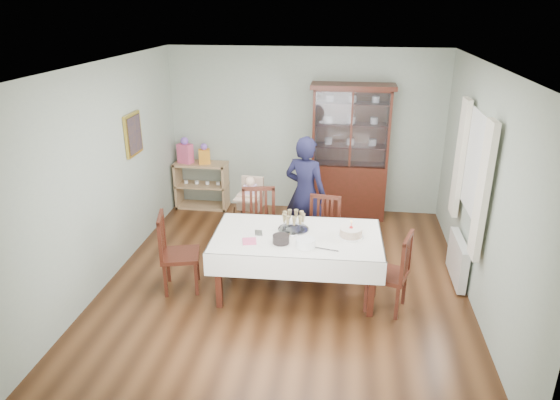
% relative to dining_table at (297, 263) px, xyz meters
% --- Properties ---
extents(floor, '(5.00, 5.00, 0.00)m').
position_rel_dining_table_xyz_m(floor, '(-0.16, 0.22, -0.38)').
color(floor, '#593319').
rests_on(floor, ground).
extents(room_shell, '(5.00, 5.00, 5.00)m').
position_rel_dining_table_xyz_m(room_shell, '(-0.16, 0.75, 1.32)').
color(room_shell, '#9EAA99').
rests_on(room_shell, floor).
extents(dining_table, '(2.03, 1.21, 0.76)m').
position_rel_dining_table_xyz_m(dining_table, '(0.00, 0.00, 0.00)').
color(dining_table, '#421710').
rests_on(dining_table, floor).
extents(china_cabinet, '(1.30, 0.48, 2.18)m').
position_rel_dining_table_xyz_m(china_cabinet, '(0.59, 2.48, 0.74)').
color(china_cabinet, '#421710').
rests_on(china_cabinet, floor).
extents(sideboard, '(0.90, 0.38, 0.80)m').
position_rel_dining_table_xyz_m(sideboard, '(-1.91, 2.50, 0.02)').
color(sideboard, tan).
rests_on(sideboard, floor).
extents(picture_frame, '(0.04, 0.48, 0.58)m').
position_rel_dining_table_xyz_m(picture_frame, '(-2.38, 1.02, 1.27)').
color(picture_frame, gold).
rests_on(picture_frame, room_shell).
extents(window, '(0.04, 1.02, 1.22)m').
position_rel_dining_table_xyz_m(window, '(2.06, 0.52, 1.17)').
color(window, white).
rests_on(window, room_shell).
extents(curtain_left, '(0.07, 0.30, 1.55)m').
position_rel_dining_table_xyz_m(curtain_left, '(2.00, -0.10, 1.07)').
color(curtain_left, silver).
rests_on(curtain_left, room_shell).
extents(curtain_right, '(0.07, 0.30, 1.55)m').
position_rel_dining_table_xyz_m(curtain_right, '(2.00, 1.14, 1.07)').
color(curtain_right, silver).
rests_on(curtain_right, room_shell).
extents(radiator, '(0.10, 0.80, 0.55)m').
position_rel_dining_table_xyz_m(radiator, '(2.00, 0.52, -0.08)').
color(radiator, white).
rests_on(radiator, floor).
extents(chair_far_left, '(0.55, 0.55, 1.04)m').
position_rel_dining_table_xyz_m(chair_far_left, '(-0.57, 0.64, -0.08)').
color(chair_far_left, '#421710').
rests_on(chair_far_left, floor).
extents(chair_far_right, '(0.48, 0.48, 0.97)m').
position_rel_dining_table_xyz_m(chair_far_right, '(0.27, 0.64, -0.10)').
color(chair_far_right, '#421710').
rests_on(chair_far_right, floor).
extents(chair_end_left, '(0.54, 0.54, 1.00)m').
position_rel_dining_table_xyz_m(chair_end_left, '(-1.44, -0.14, -0.09)').
color(chair_end_left, '#421710').
rests_on(chair_end_left, floor).
extents(chair_end_right, '(0.55, 0.55, 0.96)m').
position_rel_dining_table_xyz_m(chair_end_right, '(1.08, -0.24, -0.10)').
color(chair_end_right, '#421710').
rests_on(chair_end_right, floor).
extents(woman, '(0.70, 0.57, 1.66)m').
position_rel_dining_table_xyz_m(woman, '(-0.02, 1.23, 0.44)').
color(woman, black).
rests_on(woman, floor).
extents(high_chair, '(0.50, 0.50, 1.00)m').
position_rel_dining_table_xyz_m(high_chair, '(-0.83, 1.33, 0.01)').
color(high_chair, black).
rests_on(high_chair, floor).
extents(champagne_tray, '(0.38, 0.38, 0.23)m').
position_rel_dining_table_xyz_m(champagne_tray, '(-0.06, 0.13, 0.45)').
color(champagne_tray, silver).
rests_on(champagne_tray, dining_table).
extents(birthday_cake, '(0.31, 0.31, 0.21)m').
position_rel_dining_table_xyz_m(birthday_cake, '(0.63, 0.04, 0.43)').
color(birthday_cake, white).
rests_on(birthday_cake, dining_table).
extents(plate_stack_dark, '(0.26, 0.26, 0.09)m').
position_rel_dining_table_xyz_m(plate_stack_dark, '(-0.16, -0.23, 0.42)').
color(plate_stack_dark, black).
rests_on(plate_stack_dark, dining_table).
extents(plate_stack_white, '(0.25, 0.25, 0.10)m').
position_rel_dining_table_xyz_m(plate_stack_white, '(0.13, -0.29, 0.42)').
color(plate_stack_white, white).
rests_on(plate_stack_white, dining_table).
extents(napkin_stack, '(0.19, 0.19, 0.02)m').
position_rel_dining_table_xyz_m(napkin_stack, '(-0.53, -0.26, 0.39)').
color(napkin_stack, '#DC5179').
rests_on(napkin_stack, dining_table).
extents(cutlery, '(0.15, 0.18, 0.01)m').
position_rel_dining_table_xyz_m(cutlery, '(-0.50, -0.01, 0.38)').
color(cutlery, silver).
rests_on(cutlery, dining_table).
extents(cake_knife, '(0.28, 0.09, 0.01)m').
position_rel_dining_table_xyz_m(cake_knife, '(0.36, -0.33, 0.38)').
color(cake_knife, silver).
rests_on(cake_knife, dining_table).
extents(gift_bag_pink, '(0.28, 0.23, 0.44)m').
position_rel_dining_table_xyz_m(gift_bag_pink, '(-2.16, 2.48, 0.61)').
color(gift_bag_pink, '#DC5179').
rests_on(gift_bag_pink, sideboard).
extents(gift_bag_orange, '(0.22, 0.18, 0.35)m').
position_rel_dining_table_xyz_m(gift_bag_orange, '(-1.83, 2.48, 0.57)').
color(gift_bag_orange, orange).
rests_on(gift_bag_orange, sideboard).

